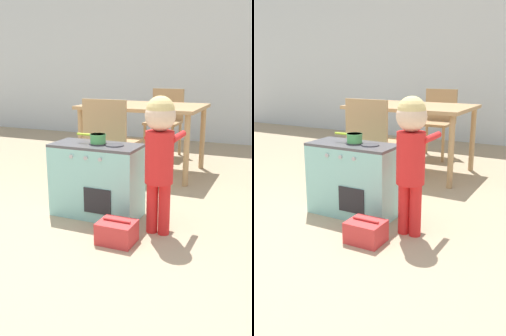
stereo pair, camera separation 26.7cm
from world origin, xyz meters
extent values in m
plane|color=tan|center=(0.00, 0.00, 0.00)|extent=(16.00, 16.00, 0.00)
cube|color=silver|center=(0.00, 4.14, 1.30)|extent=(10.00, 0.06, 2.60)
cube|color=#8CD1CC|center=(-0.12, 0.83, 0.27)|extent=(0.68, 0.32, 0.54)
cube|color=#4C4C51|center=(-0.12, 0.83, 0.55)|extent=(0.68, 0.32, 0.02)
cylinder|color=#38383D|center=(-0.10, 0.83, 0.57)|extent=(0.14, 0.14, 0.01)
cylinder|color=#38383D|center=(0.04, 0.83, 0.57)|extent=(0.14, 0.14, 0.01)
cube|color=black|center=(-0.03, 0.67, 0.18)|extent=(0.22, 0.01, 0.19)
cylinder|color=#B2B2B7|center=(-0.23, 0.67, 0.49)|extent=(0.03, 0.01, 0.03)
cylinder|color=#B2B2B7|center=(-0.12, 0.67, 0.49)|extent=(0.03, 0.01, 0.03)
cylinder|color=#B2B2B7|center=(0.00, 0.67, 0.49)|extent=(0.03, 0.01, 0.03)
cylinder|color=#4CAD5B|center=(-0.10, 0.83, 0.60)|extent=(0.11, 0.11, 0.07)
cylinder|color=#4CAD5B|center=(-0.10, 0.83, 0.63)|extent=(0.12, 0.12, 0.01)
cylinder|color=#B7DB33|center=(-0.21, 0.83, 0.63)|extent=(0.12, 0.02, 0.02)
cylinder|color=red|center=(0.38, 0.70, 0.18)|extent=(0.08, 0.08, 0.37)
cylinder|color=red|center=(0.47, 0.70, 0.18)|extent=(0.08, 0.08, 0.37)
cylinder|color=red|center=(0.43, 0.70, 0.54)|extent=(0.19, 0.19, 0.35)
sphere|color=beige|center=(0.43, 0.70, 0.82)|extent=(0.20, 0.20, 0.20)
sphere|color=#DBC17A|center=(0.43, 0.70, 0.85)|extent=(0.19, 0.19, 0.19)
cylinder|color=red|center=(0.34, 0.83, 0.66)|extent=(0.04, 0.27, 0.04)
cylinder|color=red|center=(0.51, 0.83, 0.66)|extent=(0.04, 0.27, 0.04)
cube|color=#D13838|center=(0.23, 0.45, 0.07)|extent=(0.24, 0.20, 0.15)
cylinder|color=#D13838|center=(0.23, 0.45, 0.16)|extent=(0.19, 0.02, 0.02)
cube|color=tan|center=(-0.24, 2.18, 0.71)|extent=(1.26, 0.85, 0.03)
cylinder|color=tan|center=(-0.81, 1.81, 0.35)|extent=(0.06, 0.06, 0.69)
cylinder|color=tan|center=(0.33, 1.81, 0.35)|extent=(0.06, 0.06, 0.69)
cylinder|color=tan|center=(-0.81, 2.54, 0.35)|extent=(0.06, 0.06, 0.69)
cylinder|color=tan|center=(0.33, 2.54, 0.35)|extent=(0.06, 0.06, 0.69)
cube|color=tan|center=(-0.28, 1.51, 0.44)|extent=(0.42, 0.42, 0.03)
cube|color=tan|center=(-0.28, 1.31, 0.65)|extent=(0.42, 0.02, 0.40)
cylinder|color=tan|center=(-0.46, 1.33, 0.21)|extent=(0.04, 0.04, 0.42)
cylinder|color=tan|center=(-0.10, 1.33, 0.21)|extent=(0.04, 0.04, 0.42)
cylinder|color=tan|center=(-0.46, 1.69, 0.21)|extent=(0.04, 0.04, 0.42)
cylinder|color=tan|center=(-0.10, 1.69, 0.21)|extent=(0.04, 0.04, 0.42)
cube|color=tan|center=(-0.25, 2.93, 0.44)|extent=(0.42, 0.42, 0.03)
cube|color=tan|center=(-0.25, 3.12, 0.65)|extent=(0.42, 0.02, 0.40)
cylinder|color=tan|center=(-0.43, 2.75, 0.21)|extent=(0.04, 0.04, 0.42)
cylinder|color=tan|center=(-0.07, 2.75, 0.21)|extent=(0.04, 0.04, 0.42)
cylinder|color=tan|center=(-0.43, 3.11, 0.21)|extent=(0.04, 0.04, 0.42)
cylinder|color=tan|center=(-0.07, 3.11, 0.21)|extent=(0.04, 0.04, 0.42)
camera|label=1|loc=(1.16, -1.60, 1.12)|focal=40.00mm
camera|label=2|loc=(1.40, -1.49, 1.12)|focal=40.00mm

